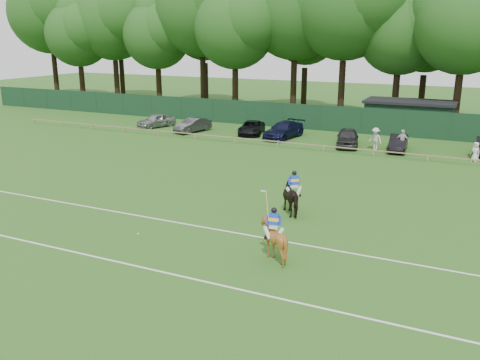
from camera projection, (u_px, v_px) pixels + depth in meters
The scene contains 20 objects.
ground at pixel (206, 220), 26.01m from camera, with size 160.00×160.00×0.00m, color #1E4C14.
horse_dark at pixel (294, 197), 26.68m from camera, with size 0.98×2.15×1.82m, color black.
horse_chestnut at pixel (273, 240), 21.20m from camera, with size 1.42×1.60×1.76m, color brown.
sedan_silver at pixel (156, 120), 51.93m from camera, with size 1.67×4.15×1.41m, color #9D9FA2.
sedan_grey at pixel (193, 125), 49.34m from camera, with size 1.43×4.09×1.35m, color #313033.
suv_black at pixel (252, 128), 48.23m from camera, with size 2.07×4.50×1.25m, color black.
sedan_navy at pixel (284, 130), 46.41m from camera, with size 2.07×5.09×1.48m, color black.
hatch_grey at pixel (348, 138), 42.93m from camera, with size 1.78×4.42×1.51m, color #2A2A2C.
estate_black at pixel (398, 143), 41.25m from camera, with size 1.36×3.91×1.29m, color black.
spectator_left at pixel (375, 139), 41.55m from camera, with size 1.19×0.68×1.84m, color beige.
spectator_mid at pixel (402, 141), 40.62m from camera, with size 1.09×0.45×1.85m, color silver.
spectator_right at pixel (475, 152), 37.77m from camera, with size 0.72×0.47×1.48m, color silver.
rider_dark at pixel (294, 183), 26.45m from camera, with size 0.81×0.71×1.41m.
rider_chestnut at pixel (274, 222), 20.97m from camera, with size 0.96×0.53×2.05m.
polo_ball at pixel (138, 234), 24.03m from camera, with size 0.09×0.09×0.09m, color silver.
pitch_lines at pixel (169, 244), 22.96m from camera, with size 60.00×5.10×0.01m.
pitch_rail at pixel (312, 145), 41.56m from camera, with size 62.10×0.10×0.50m.
perimeter_fence at pixel (340, 119), 49.17m from camera, with size 92.08×0.08×2.50m.
utility_shed at pixel (409, 116), 49.26m from camera, with size 8.40×4.40×3.04m.
tree_row at pixel (376, 121), 55.66m from camera, with size 96.00×12.00×21.00m, color #26561C, non-canonical shape.
Camera 1 is at (11.93, -21.40, 9.12)m, focal length 38.00 mm.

